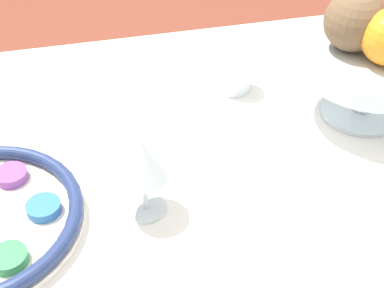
# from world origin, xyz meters

# --- Properties ---
(wine_glass) EXTENTS (0.07, 0.07, 0.13)m
(wine_glass) POSITION_xyz_m (-0.01, 0.01, 0.87)
(wine_glass) COLOR silver
(wine_glass) RESTS_ON dining_table
(fruit_stand) EXTENTS (0.22, 0.22, 0.11)m
(fruit_stand) POSITION_xyz_m (0.39, 0.14, 0.86)
(fruit_stand) COLOR silver
(fruit_stand) RESTS_ON dining_table
(coconut) EXTENTS (0.10, 0.10, 0.10)m
(coconut) POSITION_xyz_m (0.36, 0.18, 0.94)
(coconut) COLOR brown
(coconut) RESTS_ON fruit_stand
(cup_near) EXTENTS (0.07, 0.07, 0.07)m
(cup_near) POSITION_xyz_m (0.19, 0.27, 0.81)
(cup_near) COLOR silver
(cup_near) RESTS_ON dining_table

